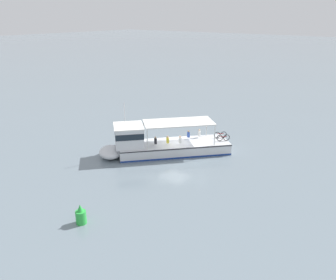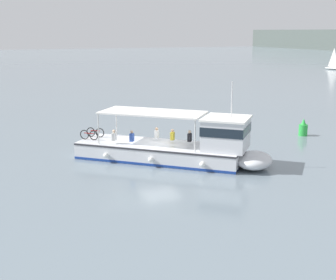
{
  "view_description": "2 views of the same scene",
  "coord_description": "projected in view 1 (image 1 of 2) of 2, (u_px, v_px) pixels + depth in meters",
  "views": [
    {
      "loc": [
        -18.98,
        25.04,
        13.04
      ],
      "look_at": [
        0.58,
        0.34,
        1.4
      ],
      "focal_mm": 36.73,
      "sensor_mm": 36.0,
      "label": 1
    },
    {
      "loc": [
        28.19,
        -10.79,
        8.29
      ],
      "look_at": [
        0.58,
        0.34,
        1.4
      ],
      "focal_mm": 50.52,
      "sensor_mm": 36.0,
      "label": 2
    }
  ],
  "objects": [
    {
      "name": "ground_plane",
      "position": [
        175.0,
        154.0,
        33.98
      ],
      "size": [
        400.0,
        400.0,
        0.0
      ],
      "primitive_type": "plane",
      "color": "slate"
    },
    {
      "name": "ferry_main",
      "position": [
        158.0,
        144.0,
        33.55
      ],
      "size": [
        10.69,
        11.61,
        5.32
      ],
      "color": "silver",
      "rests_on": "ground"
    },
    {
      "name": "channel_buoy",
      "position": [
        81.0,
        216.0,
        22.53
      ],
      "size": [
        0.7,
        0.7,
        1.4
      ],
      "color": "green",
      "rests_on": "ground"
    }
  ]
}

